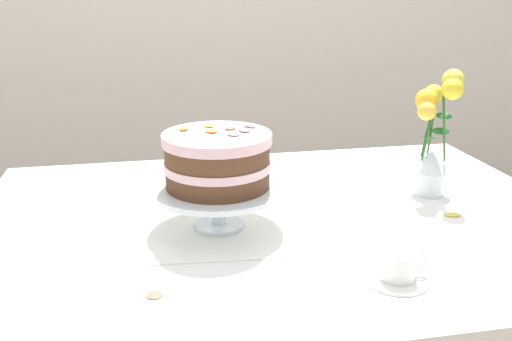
{
  "coord_description": "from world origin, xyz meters",
  "views": [
    {
      "loc": [
        -0.29,
        -1.16,
        1.25
      ],
      "look_at": [
        -0.06,
        -0.01,
        0.86
      ],
      "focal_mm": 39.05,
      "sensor_mm": 36.0,
      "label": 1
    }
  ],
  "objects": [
    {
      "name": "cake_stand",
      "position": [
        -0.15,
        -0.04,
        0.82
      ],
      "size": [
        0.29,
        0.29,
        0.1
      ],
      "color": "silver",
      "rests_on": "linen_napkin"
    },
    {
      "name": "dining_table",
      "position": [
        0.0,
        -0.03,
        0.65
      ],
      "size": [
        1.4,
        1.0,
        0.74
      ],
      "color": "white",
      "rests_on": "ground"
    },
    {
      "name": "linen_napkin",
      "position": [
        -0.15,
        -0.04,
        0.74
      ],
      "size": [
        0.35,
        0.35,
        0.0
      ],
      "primitive_type": "cube",
      "rotation": [
        0.0,
        0.0,
        -0.08
      ],
      "color": "white",
      "rests_on": "dining_table"
    },
    {
      "name": "loose_petal_0",
      "position": [
        0.4,
        -0.07,
        0.74
      ],
      "size": [
        0.04,
        0.03,
        0.0
      ],
      "primitive_type": "ellipsoid",
      "rotation": [
        0.0,
        0.0,
        6.08
      ],
      "color": "yellow",
      "rests_on": "dining_table"
    },
    {
      "name": "loose_petal_1",
      "position": [
        -0.29,
        -0.3,
        0.74
      ],
      "size": [
        0.03,
        0.03,
        0.0
      ],
      "primitive_type": "ellipsoid",
      "rotation": [
        0.0,
        0.0,
        1.45
      ],
      "color": "#E56B51",
      "rests_on": "dining_table"
    },
    {
      "name": "flower_vase",
      "position": [
        0.41,
        0.07,
        0.89
      ],
      "size": [
        0.11,
        0.12,
        0.32
      ],
      "color": "silver",
      "rests_on": "dining_table"
    },
    {
      "name": "teacup",
      "position": [
        0.14,
        -0.33,
        0.76
      ],
      "size": [
        0.11,
        0.11,
        0.06
      ],
      "color": "white",
      "rests_on": "dining_table"
    },
    {
      "name": "layer_cake",
      "position": [
        -0.15,
        -0.04,
        0.9
      ],
      "size": [
        0.23,
        0.23,
        0.12
      ],
      "color": "brown",
      "rests_on": "cake_stand"
    }
  ]
}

